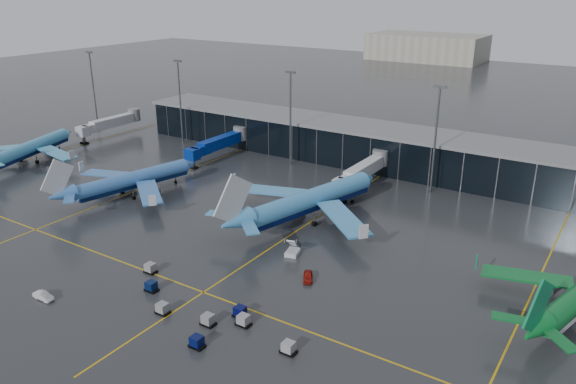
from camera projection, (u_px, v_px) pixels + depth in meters
The scene contains 12 objects.
ground at pixel (216, 244), 108.17m from camera, with size 600.00×600.00×0.00m, color #282B2D.
terminal_pier at pixel (359, 143), 154.90m from camera, with size 142.00×17.00×10.70m.
jet_bridges at pixel (217, 143), 158.13m from camera, with size 94.00×27.50×7.20m.
flood_masts at pixel (358, 125), 139.97m from camera, with size 203.00×0.50×25.50m.
taxi_lines at pixel (289, 236), 111.40m from camera, with size 220.00×120.00×0.02m.
airliner_klm_west at pixel (30, 140), 155.93m from camera, with size 34.59×39.40×12.11m, color #41A0D5, non-canonical shape.
airliner_arkefly at pixel (133, 171), 130.91m from camera, with size 34.21×38.97×11.97m, color #3C77C7, non-canonical shape.
airliner_klm_near at pixel (312, 188), 117.12m from camera, with size 39.97×45.52×13.99m, color #4094D4, non-canonical shape.
baggage_carts at pixel (202, 312), 84.60m from camera, with size 34.56×13.14×1.70m.
mobile_airstair at pixel (293, 251), 103.69m from camera, with size 2.92×3.64×3.45m.
service_van_red at pixel (308, 277), 94.80m from camera, with size 1.58×3.93×1.34m, color maroon.
service_van_white at pixel (43, 296), 89.06m from camera, with size 1.33×3.82×1.26m, color silver.
Camera 1 is at (64.94, -74.29, 47.55)m, focal length 35.00 mm.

